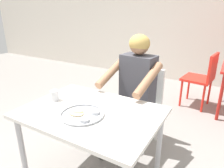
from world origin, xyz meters
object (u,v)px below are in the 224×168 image
at_px(table_foreground, 91,120).
at_px(chair_red_left, 203,76).
at_px(diner_foreground, 133,86).
at_px(drinking_cup, 55,95).
at_px(chair_foreground, 142,100).
at_px(thali_tray, 82,114).

xyz_separation_m(table_foreground, chair_red_left, (0.56, 2.12, -0.13)).
bearing_deg(diner_foreground, drinking_cup, -125.87).
bearing_deg(table_foreground, chair_red_left, 75.26).
bearing_deg(drinking_cup, chair_foreground, 60.86).
distance_m(table_foreground, drinking_cup, 0.40).
relative_size(thali_tray, chair_red_left, 0.38).
height_order(table_foreground, thali_tray, thali_tray).
bearing_deg(drinking_cup, thali_tray, -14.48).
distance_m(drinking_cup, chair_foreground, 1.00).
distance_m(thali_tray, chair_red_left, 2.30).
bearing_deg(thali_tray, diner_foreground, 83.65).
bearing_deg(chair_foreground, thali_tray, -95.95).
distance_m(table_foreground, thali_tray, 0.13).
height_order(table_foreground, chair_foreground, chair_foreground).
bearing_deg(diner_foreground, table_foreground, -96.47).
height_order(chair_foreground, chair_red_left, same).
height_order(chair_foreground, diner_foreground, diner_foreground).
xyz_separation_m(diner_foreground, chair_red_left, (0.49, 1.50, -0.23)).
relative_size(diner_foreground, chair_red_left, 1.44).
distance_m(thali_tray, diner_foreground, 0.72).
bearing_deg(diner_foreground, chair_red_left, 71.97).
distance_m(table_foreground, diner_foreground, 0.64).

